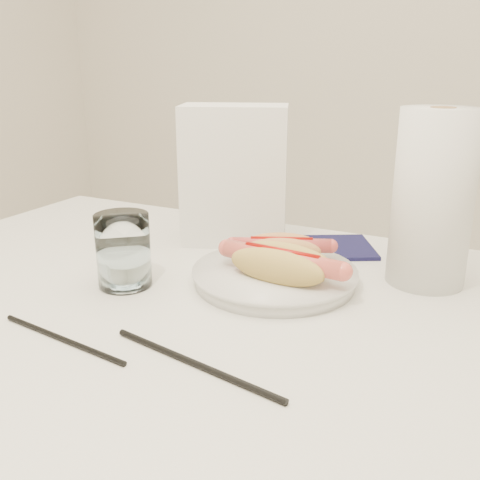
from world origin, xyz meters
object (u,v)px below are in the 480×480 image
at_px(hotdog_right, 282,264).
at_px(plate, 274,277).
at_px(napkin_box, 235,175).
at_px(water_glass, 123,250).
at_px(paper_towel_roll, 433,199).
at_px(table, 205,333).
at_px(hotdog_left, 281,249).

bearing_deg(hotdog_right, plate, 134.41).
relative_size(plate, napkin_box, 0.96).
bearing_deg(napkin_box, hotdog_right, -68.11).
xyz_separation_m(hotdog_right, water_glass, (-0.23, -0.08, 0.01)).
height_order(napkin_box, paper_towel_roll, paper_towel_roll).
distance_m(table, plate, 0.14).
bearing_deg(napkin_box, plate, -67.62).
distance_m(table, water_glass, 0.18).
relative_size(table, water_glass, 10.56).
bearing_deg(napkin_box, paper_towel_roll, -28.47).
distance_m(plate, hotdog_right, 0.05).
relative_size(table, hotdog_left, 7.74).
height_order(table, paper_towel_roll, paper_towel_roll).
distance_m(table, hotdog_right, 0.16).
bearing_deg(water_glass, paper_towel_roll, 28.17).
xyz_separation_m(hotdog_right, napkin_box, (-0.17, 0.19, 0.08)).
height_order(table, hotdog_right, hotdog_right).
distance_m(water_glass, paper_towel_roll, 0.47).
height_order(plate, hotdog_right, hotdog_right).
xyz_separation_m(hotdog_left, paper_towel_roll, (0.22, 0.06, 0.09)).
distance_m(water_glass, napkin_box, 0.28).
bearing_deg(plate, water_glass, -152.12).
bearing_deg(plate, napkin_box, 133.17).
height_order(hotdog_right, paper_towel_roll, paper_towel_roll).
distance_m(table, napkin_box, 0.32).
relative_size(hotdog_left, napkin_box, 0.61).
relative_size(hotdog_left, paper_towel_roll, 0.58).
bearing_deg(paper_towel_roll, plate, -151.55).
distance_m(hotdog_left, napkin_box, 0.20).
height_order(plate, napkin_box, napkin_box).
xyz_separation_m(hotdog_left, napkin_box, (-0.14, 0.11, 0.09)).
xyz_separation_m(table, hotdog_left, (0.06, 0.14, 0.10)).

